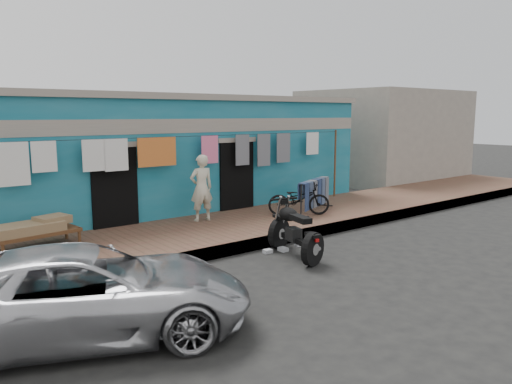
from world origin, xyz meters
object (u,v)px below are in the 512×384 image
(car, at_px, (85,291))
(seated_person, at_px, (201,188))
(jeans_rack, at_px, (314,195))
(charpoy, at_px, (36,234))
(motorcycle, at_px, (295,229))
(bicycle, at_px, (299,196))

(car, height_order, seated_person, seated_person)
(jeans_rack, bearing_deg, car, -156.21)
(car, bearing_deg, seated_person, -23.71)
(charpoy, bearing_deg, seated_person, 1.81)
(motorcycle, relative_size, jeans_rack, 1.00)
(bicycle, bearing_deg, motorcycle, 170.02)
(jeans_rack, bearing_deg, motorcycle, -141.21)
(bicycle, xyz_separation_m, motorcycle, (-2.12, -2.12, -0.20))
(car, distance_m, bicycle, 7.41)
(seated_person, xyz_separation_m, jeans_rack, (3.04, -0.84, -0.37))
(seated_person, relative_size, charpoy, 0.94)
(car, distance_m, jeans_rack, 8.09)
(car, relative_size, jeans_rack, 2.36)
(charpoy, xyz_separation_m, jeans_rack, (6.93, -0.71, 0.16))
(motorcycle, relative_size, charpoy, 1.06)
(seated_person, bearing_deg, car, 50.59)
(car, relative_size, bicycle, 2.74)
(car, xyz_separation_m, bicycle, (6.72, 3.13, 0.15))
(car, xyz_separation_m, charpoy, (0.48, 3.98, -0.08))
(motorcycle, height_order, jeans_rack, jeans_rack)
(bicycle, bearing_deg, car, 149.99)
(charpoy, bearing_deg, jeans_rack, -5.88)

